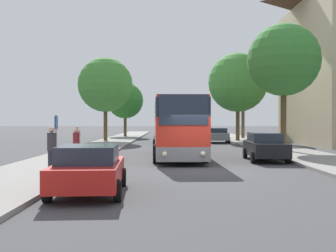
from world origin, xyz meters
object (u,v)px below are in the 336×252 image
(parked_car_right_near, at_px, (264,146))
(bus_stop_sign, at_px, (55,134))
(bus_rear, at_px, (170,124))
(pedestrian_waiting_near, at_px, (75,143))
(bus_middle, at_px, (170,124))
(parked_car_right_far, at_px, (217,135))
(tree_left_far, at_px, (105,85))
(tree_right_near, at_px, (242,93))
(tree_right_mid, at_px, (237,83))
(parked_car_left_curb, at_px, (88,169))
(pedestrian_waiting_far, at_px, (76,141))
(tree_right_far, at_px, (283,60))
(tree_left_near, at_px, (124,101))
(pedestrian_walking_back, at_px, (51,149))
(bus_front, at_px, (176,127))

(parked_car_right_near, height_order, bus_stop_sign, bus_stop_sign)
(bus_rear, bearing_deg, pedestrian_waiting_near, -101.12)
(parked_car_right_near, distance_m, pedestrian_waiting_near, 10.57)
(bus_stop_sign, bearing_deg, pedestrian_waiting_near, 91.09)
(bus_middle, bearing_deg, pedestrian_waiting_near, -109.13)
(parked_car_right_near, xyz_separation_m, parked_car_right_far, (-0.29, 18.04, -0.02))
(tree_left_far, bearing_deg, parked_car_right_far, -8.98)
(pedestrian_waiting_near, distance_m, tree_right_near, 30.13)
(tree_left_far, relative_size, tree_right_mid, 0.95)
(tree_right_mid, bearing_deg, parked_car_right_far, -143.94)
(parked_car_left_curb, bearing_deg, tree_left_far, 94.75)
(pedestrian_waiting_far, distance_m, tree_right_far, 15.16)
(parked_car_right_far, relative_size, tree_right_near, 0.52)
(bus_middle, xyz_separation_m, tree_left_far, (-6.90, 4.07, 4.15))
(tree_right_far, bearing_deg, parked_car_left_curb, -123.88)
(tree_left_near, distance_m, tree_right_near, 15.98)
(pedestrian_waiting_near, bearing_deg, tree_left_near, 65.92)
(tree_left_near, xyz_separation_m, tree_right_mid, (13.22, -12.00, 1.27))
(bus_stop_sign, bearing_deg, parked_car_right_far, 65.06)
(parked_car_right_near, relative_size, tree_left_far, 0.52)
(pedestrian_walking_back, xyz_separation_m, tree_right_near, (13.82, 32.59, 4.62))
(parked_car_right_far, distance_m, tree_right_near, 10.53)
(bus_middle, relative_size, tree_left_near, 1.40)
(bus_middle, height_order, pedestrian_walking_back, bus_middle)
(bus_rear, distance_m, parked_car_left_curb, 39.01)
(bus_rear, relative_size, parked_car_right_near, 2.24)
(bus_middle, height_order, pedestrian_waiting_far, bus_middle)
(bus_stop_sign, relative_size, tree_right_near, 0.30)
(bus_front, height_order, bus_rear, bus_front)
(bus_rear, height_order, tree_right_near, tree_right_near)
(bus_front, height_order, tree_right_far, tree_right_far)
(bus_front, xyz_separation_m, tree_right_mid, (6.84, 17.93, 4.41))
(tree_left_far, bearing_deg, tree_right_far, -43.96)
(bus_middle, height_order, tree_right_mid, tree_right_mid)
(bus_rear, xyz_separation_m, bus_stop_sign, (-5.45, -32.88, -0.23))
(pedestrian_waiting_near, relative_size, tree_left_far, 0.18)
(parked_car_left_curb, bearing_deg, pedestrian_waiting_near, 101.87)
(parked_car_right_far, relative_size, pedestrian_waiting_far, 2.30)
(bus_rear, distance_m, tree_right_mid, 12.47)
(pedestrian_walking_back, xyz_separation_m, tree_right_mid, (11.99, 25.90, 5.19))
(tree_right_mid, bearing_deg, tree_left_far, 179.21)
(parked_car_right_near, distance_m, tree_right_far, 8.46)
(pedestrian_walking_back, bearing_deg, pedestrian_waiting_near, 41.38)
(tree_right_mid, bearing_deg, parked_car_right_near, -95.77)
(bus_stop_sign, xyz_separation_m, tree_left_far, (-1.54, 23.78, 4.44))
(bus_middle, distance_m, bus_rear, 13.17)
(pedestrian_waiting_near, distance_m, tree_left_far, 20.26)
(bus_middle, relative_size, tree_right_mid, 1.11)
(bus_rear, distance_m, parked_car_right_far, 11.99)
(bus_stop_sign, bearing_deg, tree_right_near, 64.70)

